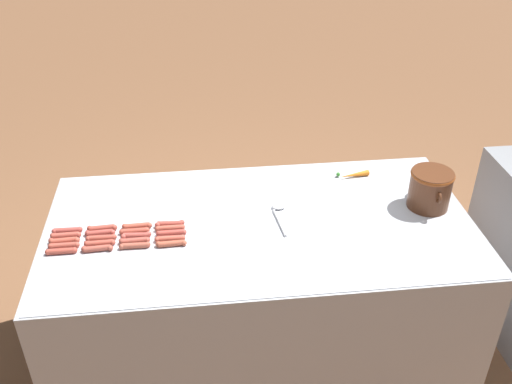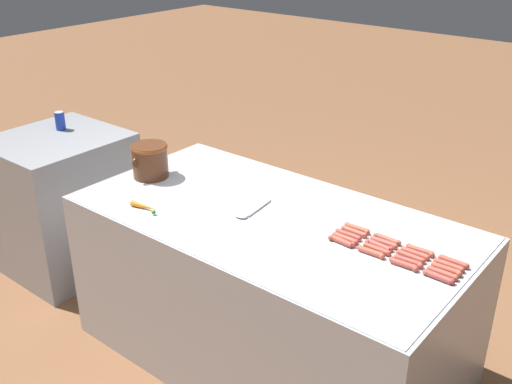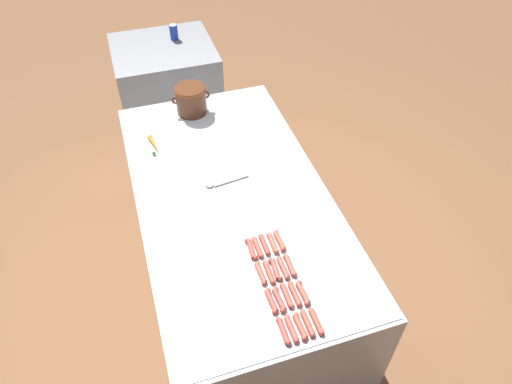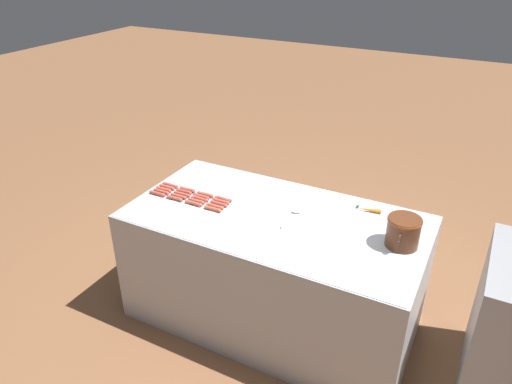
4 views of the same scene
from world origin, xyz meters
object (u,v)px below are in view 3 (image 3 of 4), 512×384
Objects in this scene: hot_dog_6 at (269,272)px; hot_dog_19 at (279,241)px; hot_dog_1 at (271,301)px; hot_dog_9 at (287,296)px; hot_dog_3 at (251,249)px; bean_pot at (191,99)px; hot_dog_4 at (291,329)px; hot_dog_8 at (300,326)px; back_cabinet at (170,97)px; hot_dog_5 at (279,300)px; hot_dog_13 at (295,294)px; hot_dog_12 at (308,323)px; soda_can at (174,32)px; serving_spoon at (216,183)px; hot_dog_2 at (261,273)px; hot_dog_18 at (290,265)px; hot_dog_17 at (303,293)px; carrot at (154,145)px; hot_dog_16 at (316,322)px; hot_dog_15 at (273,243)px; hot_dog_10 at (275,269)px; hot_dog_14 at (283,268)px; hot_dog_0 at (283,331)px; hot_dog_11 at (264,244)px; hot_dog_7 at (258,247)px.

hot_dog_6 and hot_dog_19 have the same top height.
hot_dog_1 and hot_dog_9 have the same top height.
hot_dog_3 is at bearing -176.81° from hot_dog_19.
bean_pot is (-0.18, 1.27, 0.09)m from hot_dog_19.
bean_pot reaches higher than hot_dog_4.
hot_dog_8 is 0.54× the size of bean_pot.
hot_dog_9 is 1.60m from bean_pot.
back_cabinet reaches higher than hot_dog_8.
bean_pot is at bearing 90.90° from hot_dog_1.
hot_dog_13 is at bearing 5.38° from hot_dog_5.
back_cabinet is at bearing 92.56° from hot_dog_4.
soda_can is (-0.07, 2.73, 0.11)m from hot_dog_12.
hot_dog_1 is at bearing -86.96° from serving_spoon.
hot_dog_18 is (0.15, -0.00, 0.00)m from hot_dog_2.
hot_dog_17 is 0.33m from hot_dog_19.
carrot is at bearing 107.78° from hot_dog_9.
hot_dog_18 is 0.16m from hot_dog_19.
hot_dog_6 is 1.00× the size of hot_dog_17.
hot_dog_4 is 0.12m from hot_dog_16.
hot_dog_3 is 1.00× the size of hot_dog_15.
hot_dog_10 is 1.21m from carrot.
hot_dog_14 is at bearing 53.65° from hot_dog_1.
hot_dog_1 is 1.14× the size of soda_can.
hot_dog_6 is 1.00× the size of hot_dog_9.
hot_dog_3 is at bearing -87.85° from back_cabinet.
hot_dog_15 is (0.04, 0.31, 0.00)m from hot_dog_9.
hot_dog_16 is (0.04, -0.00, 0.00)m from hot_dog_12.
hot_dog_16 is 1.00× the size of hot_dog_19.
hot_dog_13 and hot_dog_17 have the same top height.
hot_dog_10 is 0.53× the size of serving_spoon.
hot_dog_15 is 0.53× the size of serving_spoon.
hot_dog_4 is at bearing -126.75° from hot_dog_17.
hot_dog_0 is 0.16m from hot_dog_5.
hot_dog_13 is at bearing -54.36° from hot_dog_2.
soda_can reaches higher than hot_dog_15.
back_cabinet reaches higher than hot_dog_1.
carrot is (-0.41, 0.97, 0.00)m from hot_dog_11.
hot_dog_10 is 0.16m from hot_dog_13.
hot_dog_4 is at bearing -87.44° from back_cabinet.
hot_dog_9 is at bearing -76.23° from hot_dog_3.
hot_dog_7 reaches higher than serving_spoon.
hot_dog_11 is (-0.00, 0.49, 0.00)m from hot_dog_8.
hot_dog_1 is at bearing -177.04° from hot_dog_9.
hot_dog_16 is at bearing -0.49° from hot_dog_0.
hot_dog_12 reaches higher than serving_spoon.
hot_dog_8 is 0.04m from hot_dog_12.
hot_dog_2 and hot_dog_9 have the same top height.
hot_dog_0 is 1.00× the size of hot_dog_12.
hot_dog_0 is at bearing -109.88° from hot_dog_14.
hot_dog_0 and hot_dog_15 have the same top height.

